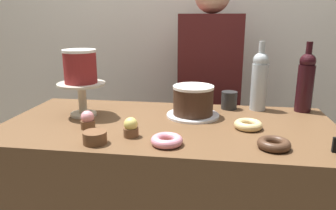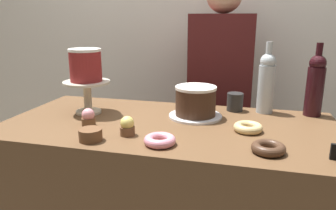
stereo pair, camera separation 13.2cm
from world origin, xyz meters
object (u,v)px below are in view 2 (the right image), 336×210
(chocolate_round_cake, at_px, (196,101))
(cupcake_lemon, at_px, (127,126))
(donut_glazed, at_px, (248,128))
(cookie_stack, at_px, (91,135))
(barista_figure, at_px, (219,110))
(wine_bottle_clear, at_px, (266,82))
(wine_bottle_dark_red, at_px, (315,84))
(white_layer_cake, at_px, (86,65))
(cake_stand_pedestal, at_px, (87,92))
(donut_pink, at_px, (160,140))
(cupcake_strawberry, at_px, (88,118))
(donut_chocolate, at_px, (268,148))
(coffee_cup_ceramic, at_px, (235,102))

(chocolate_round_cake, bearing_deg, cupcake_lemon, -125.66)
(donut_glazed, relative_size, cookie_stack, 1.33)
(chocolate_round_cake, height_order, barista_figure, barista_figure)
(wine_bottle_clear, distance_m, wine_bottle_dark_red, 0.21)
(white_layer_cake, bearing_deg, cake_stand_pedestal, 0.00)
(wine_bottle_clear, xyz_separation_m, donut_glazed, (-0.07, -0.29, -0.13))
(wine_bottle_dark_red, distance_m, donut_pink, 0.78)
(wine_bottle_clear, bearing_deg, cupcake_strawberry, -151.17)
(chocolate_round_cake, distance_m, wine_bottle_clear, 0.34)
(chocolate_round_cake, height_order, wine_bottle_clear, wine_bottle_clear)
(wine_bottle_clear, distance_m, donut_chocolate, 0.50)
(cupcake_lemon, xyz_separation_m, donut_pink, (0.14, -0.06, -0.02))
(cupcake_lemon, bearing_deg, wine_bottle_dark_red, 32.12)
(donut_glazed, height_order, coffee_cup_ceramic, coffee_cup_ceramic)
(white_layer_cake, distance_m, wine_bottle_clear, 0.82)
(donut_glazed, xyz_separation_m, donut_pink, (-0.30, -0.22, 0.00))
(white_layer_cake, xyz_separation_m, wine_bottle_dark_red, (1.00, 0.22, -0.08))
(white_layer_cake, relative_size, cupcake_lemon, 1.96)
(chocolate_round_cake, bearing_deg, donut_chocolate, -47.72)
(cookie_stack, bearing_deg, chocolate_round_cake, 49.84)
(chocolate_round_cake, relative_size, cupcake_lemon, 2.44)
(white_layer_cake, bearing_deg, wine_bottle_clear, 15.30)
(wine_bottle_clear, height_order, coffee_cup_ceramic, wine_bottle_clear)
(wine_bottle_clear, relative_size, cupcake_strawberry, 4.38)
(white_layer_cake, distance_m, cupcake_lemon, 0.41)
(chocolate_round_cake, height_order, donut_chocolate, chocolate_round_cake)
(donut_glazed, xyz_separation_m, cookie_stack, (-0.55, -0.24, 0.01))
(chocolate_round_cake, xyz_separation_m, cupcake_strawberry, (-0.40, -0.23, -0.04))
(wine_bottle_dark_red, relative_size, cupcake_lemon, 4.38)
(donut_pink, distance_m, cookie_stack, 0.25)
(cupcake_strawberry, distance_m, donut_chocolate, 0.71)
(wine_bottle_dark_red, distance_m, barista_figure, 0.63)
(chocolate_round_cake, height_order, cupcake_strawberry, chocolate_round_cake)
(chocolate_round_cake, height_order, coffee_cup_ceramic, chocolate_round_cake)
(chocolate_round_cake, distance_m, donut_pink, 0.36)
(donut_chocolate, height_order, donut_pink, same)
(cupcake_lemon, relative_size, barista_figure, 0.05)
(chocolate_round_cake, relative_size, donut_chocolate, 1.62)
(donut_chocolate, bearing_deg, cupcake_lemon, 175.79)
(white_layer_cake, xyz_separation_m, donut_pink, (0.43, -0.29, -0.21))
(wine_bottle_dark_red, bearing_deg, cupcake_strawberry, -156.86)
(white_layer_cake, relative_size, cupcake_strawberry, 1.96)
(wine_bottle_dark_red, bearing_deg, donut_chocolate, -113.27)
(cupcake_lemon, height_order, barista_figure, barista_figure)
(chocolate_round_cake, xyz_separation_m, barista_figure, (0.06, 0.52, -0.19))
(white_layer_cake, bearing_deg, cupcake_lemon, -39.09)
(white_layer_cake, xyz_separation_m, wine_bottle_clear, (0.79, 0.22, -0.08))
(cake_stand_pedestal, xyz_separation_m, coffee_cup_ceramic, (0.66, 0.21, -0.06))
(wine_bottle_clear, bearing_deg, wine_bottle_dark_red, 0.72)
(cookie_stack, relative_size, barista_figure, 0.05)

